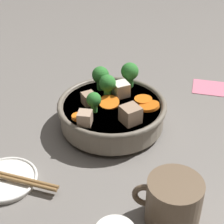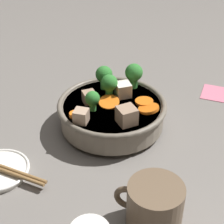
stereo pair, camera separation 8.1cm
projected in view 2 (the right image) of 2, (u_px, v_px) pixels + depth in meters
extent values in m
plane|color=slate|center=(112.00, 126.00, 0.85)|extent=(3.00, 3.00, 0.00)
cylinder|color=slate|center=(112.00, 125.00, 0.85)|extent=(0.13, 0.13, 0.01)
cylinder|color=slate|center=(112.00, 114.00, 0.83)|extent=(0.23, 0.23, 0.05)
torus|color=#685F52|center=(112.00, 105.00, 0.81)|extent=(0.24, 0.24, 0.01)
cylinder|color=brown|center=(112.00, 110.00, 0.82)|extent=(0.21, 0.21, 0.03)
cylinder|color=orange|center=(109.00, 103.00, 0.81)|extent=(0.05, 0.05, 0.02)
cylinder|color=orange|center=(144.00, 101.00, 0.82)|extent=(0.06, 0.06, 0.01)
cylinder|color=orange|center=(149.00, 109.00, 0.80)|extent=(0.05, 0.05, 0.02)
cylinder|color=orange|center=(118.00, 86.00, 0.87)|extent=(0.05, 0.05, 0.01)
cylinder|color=orange|center=(77.00, 115.00, 0.78)|extent=(0.05, 0.05, 0.01)
cylinder|color=green|center=(134.00, 83.00, 0.87)|extent=(0.02, 0.02, 0.02)
sphere|color=#2D752D|center=(134.00, 72.00, 0.86)|extent=(0.04, 0.04, 0.04)
cylinder|color=green|center=(109.00, 92.00, 0.84)|extent=(0.02, 0.02, 0.02)
sphere|color=#2D752D|center=(109.00, 83.00, 0.82)|extent=(0.04, 0.04, 0.04)
cylinder|color=green|center=(93.00, 106.00, 0.79)|extent=(0.01, 0.01, 0.02)
sphere|color=#2D752D|center=(93.00, 98.00, 0.78)|extent=(0.03, 0.03, 0.03)
cylinder|color=green|center=(104.00, 84.00, 0.87)|extent=(0.02, 0.02, 0.02)
sphere|color=#2D752D|center=(104.00, 74.00, 0.85)|extent=(0.04, 0.04, 0.04)
cube|color=tan|center=(81.00, 116.00, 0.75)|extent=(0.03, 0.03, 0.03)
cube|color=silver|center=(123.00, 90.00, 0.84)|extent=(0.04, 0.04, 0.03)
cube|color=#9E7F66|center=(127.00, 116.00, 0.75)|extent=(0.05, 0.05, 0.04)
cube|color=#9E7F66|center=(89.00, 97.00, 0.82)|extent=(0.04, 0.04, 0.03)
cylinder|color=brown|center=(155.00, 206.00, 0.60)|extent=(0.09, 0.09, 0.08)
torus|color=brown|center=(128.00, 198.00, 0.61)|extent=(0.05, 0.01, 0.05)
cube|color=#D16B84|center=(224.00, 95.00, 0.96)|extent=(0.11, 0.08, 0.00)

